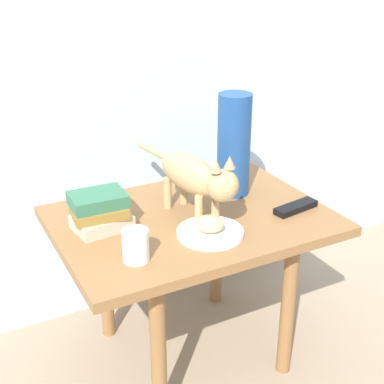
% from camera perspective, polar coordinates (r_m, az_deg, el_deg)
% --- Properties ---
extents(ground_plane, '(6.00, 6.00, 0.00)m').
position_cam_1_polar(ground_plane, '(1.92, 0.00, -16.10)').
color(ground_plane, gray).
extents(side_table, '(0.81, 0.58, 0.50)m').
position_cam_1_polar(side_table, '(1.67, 0.00, -4.61)').
color(side_table, olive).
rests_on(side_table, ground).
extents(plate, '(0.19, 0.19, 0.01)m').
position_cam_1_polar(plate, '(1.54, 1.89, -4.24)').
color(plate, white).
rests_on(plate, side_table).
extents(bread_roll, '(0.10, 0.09, 0.05)m').
position_cam_1_polar(bread_roll, '(1.51, 1.84, -3.34)').
color(bread_roll, '#E0BC7A').
rests_on(bread_roll, plate).
extents(cat, '(0.13, 0.48, 0.23)m').
position_cam_1_polar(cat, '(1.58, 0.41, 1.62)').
color(cat, tan).
rests_on(cat, side_table).
extents(book_stack, '(0.17, 0.14, 0.10)m').
position_cam_1_polar(book_stack, '(1.58, -9.58, -1.99)').
color(book_stack, '#BCB299').
rests_on(book_stack, side_table).
extents(green_vase, '(0.11, 0.11, 0.33)m').
position_cam_1_polar(green_vase, '(1.74, 4.37, 4.90)').
color(green_vase, navy).
rests_on(green_vase, side_table).
extents(candle_jar, '(0.07, 0.07, 0.08)m').
position_cam_1_polar(candle_jar, '(1.41, -5.87, -5.72)').
color(candle_jar, silver).
rests_on(candle_jar, side_table).
extents(tv_remote, '(0.15, 0.07, 0.02)m').
position_cam_1_polar(tv_remote, '(1.70, 10.74, -1.58)').
color(tv_remote, black).
rests_on(tv_remote, side_table).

